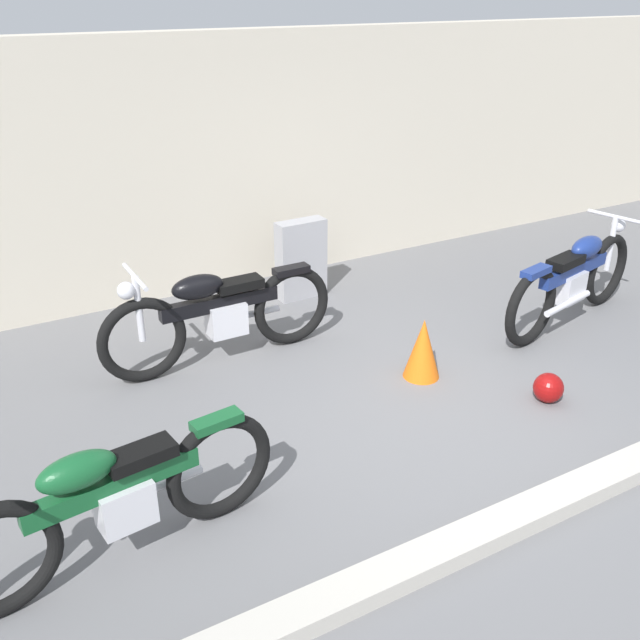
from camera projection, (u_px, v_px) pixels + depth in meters
name	position (u px, v px, depth m)	size (l,w,h in m)	color
ground_plane	(424.00, 414.00, 5.66)	(40.00, 40.00, 0.00)	slate
building_wall	(244.00, 161.00, 7.76)	(18.00, 0.30, 2.71)	beige
curb_strip	(548.00, 504.00, 4.59)	(18.00, 0.24, 0.12)	#B7B2A8
stone_marker	(301.00, 259.00, 7.61)	(0.54, 0.20, 0.86)	#9E9EA3
helmet	(548.00, 388.00, 5.79)	(0.25, 0.25, 0.25)	maroon
traffic_cone	(423.00, 348.00, 6.09)	(0.32, 0.32, 0.55)	orange
motorcycle_blue	(573.00, 279.00, 7.00)	(2.16, 0.75, 0.99)	black
motorcycle_green	(112.00, 500.00, 4.04)	(2.09, 0.60, 0.94)	black
motorcycle_black	(218.00, 313.00, 6.26)	(2.21, 0.62, 0.99)	black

